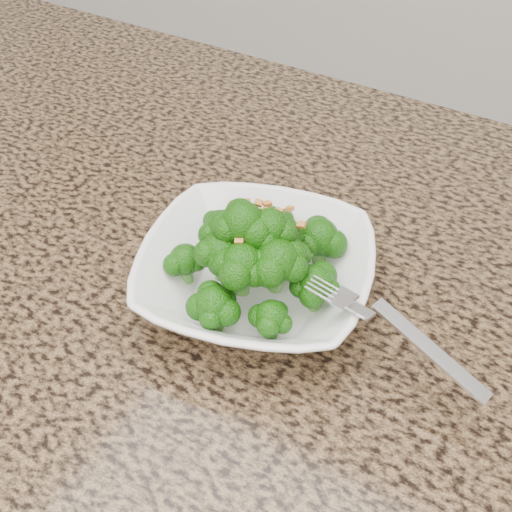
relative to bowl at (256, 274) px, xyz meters
The scene contains 5 objects.
granite_counter 0.11m from the bowl, 135.04° to the right, with size 1.64×1.04×0.03m, color brown.
bowl is the anchor object (origin of this frame).
broccoli_pile 0.06m from the bowl, ahead, with size 0.19×0.19×0.07m, color #195A0A, non-canonical shape.
garlic_topping 0.10m from the bowl, ahead, with size 0.12×0.12×0.01m, color orange, non-canonical shape.
fork 0.12m from the bowl, 10.85° to the right, with size 0.19×0.03×0.01m, color silver, non-canonical shape.
Camera 1 is at (0.30, -0.00, 1.35)m, focal length 45.00 mm.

